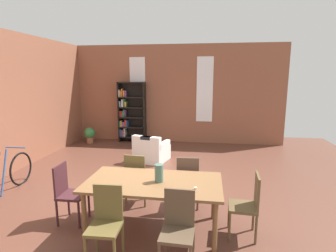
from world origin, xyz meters
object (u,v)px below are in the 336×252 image
(vase_on_table, at_px, (159,173))
(dining_chair_head_right, at_px, (248,203))
(bicycle_second, at_px, (4,177))
(dining_table, at_px, (153,186))
(bookshelf_tall, at_px, (130,112))
(potted_plant_by_shelf, at_px, (90,134))
(dining_chair_near_left, at_px, (106,221))
(armchair_white, at_px, (151,151))
(dining_chair_far_left, at_px, (137,177))
(dining_chair_head_left, at_px, (68,191))
(dining_chair_near_right, at_px, (178,227))
(dining_chair_far_right, at_px, (188,180))

(vase_on_table, xyz_separation_m, dining_chair_head_right, (1.30, -0.00, -0.38))
(dining_chair_head_right, relative_size, bicycle_second, 0.55)
(dining_table, height_order, dining_chair_head_right, dining_chair_head_right)
(bookshelf_tall, bearing_deg, potted_plant_by_shelf, -162.40)
(dining_chair_near_left, xyz_separation_m, armchair_white, (-0.28, 4.01, -0.23))
(armchair_white, relative_size, bicycle_second, 0.56)
(dining_chair_near_left, distance_m, dining_chair_far_left, 1.51)
(dining_chair_head_left, xyz_separation_m, dining_chair_head_right, (2.78, -0.00, 0.00))
(dining_table, height_order, dining_chair_far_left, dining_chair_far_left)
(dining_table, xyz_separation_m, dining_chair_far_left, (-0.46, 0.76, -0.18))
(dining_table, xyz_separation_m, vase_on_table, (0.09, 0.00, 0.21))
(dining_chair_head_right, relative_size, armchair_white, 0.97)
(potted_plant_by_shelf, bearing_deg, dining_chair_near_left, -63.49)
(bicycle_second, bearing_deg, dining_chair_near_left, -29.29)
(dining_chair_far_left, height_order, bicycle_second, dining_chair_far_left)
(dining_chair_head_right, relative_size, dining_chair_far_left, 1.00)
(bicycle_second, xyz_separation_m, potted_plant_by_shelf, (-0.12, 4.15, -0.05))
(dining_chair_near_right, distance_m, armchair_white, 4.19)
(dining_chair_near_right, height_order, bicycle_second, dining_chair_near_right)
(dining_chair_head_left, xyz_separation_m, potted_plant_by_shelf, (-1.90, 4.91, -0.20))
(bicycle_second, bearing_deg, armchair_white, 45.69)
(dining_chair_near_right, distance_m, dining_chair_head_right, 1.19)
(dining_chair_near_right, xyz_separation_m, bicycle_second, (-3.63, 1.52, -0.16))
(vase_on_table, xyz_separation_m, bicycle_second, (-3.25, 0.76, -0.54))
(dining_chair_head_right, relative_size, potted_plant_by_shelf, 1.76)
(bookshelf_tall, xyz_separation_m, bicycle_second, (-1.23, -4.58, -0.69))
(dining_chair_head_right, bearing_deg, vase_on_table, 179.82)
(dining_chair_far_right, distance_m, dining_chair_far_left, 0.92)
(dining_chair_near_right, bearing_deg, dining_chair_far_left, 121.35)
(dining_chair_near_left, bearing_deg, armchair_white, 93.95)
(dining_chair_near_right, height_order, bookshelf_tall, bookshelf_tall)
(dining_chair_head_left, height_order, bookshelf_tall, bookshelf_tall)
(dining_table, xyz_separation_m, dining_chair_head_right, (1.39, -0.00, -0.18))
(dining_chair_near_left, relative_size, dining_chair_near_right, 1.00)
(dining_chair_far_right, xyz_separation_m, bookshelf_tall, (-2.39, 4.59, 0.54))
(dining_chair_near_right, bearing_deg, bookshelf_tall, 111.43)
(dining_chair_far_left, distance_m, armchair_white, 2.52)
(dining_chair_head_left, height_order, dining_chair_head_right, same)
(dining_chair_near_right, relative_size, potted_plant_by_shelf, 1.76)
(dining_chair_head_right, xyz_separation_m, armchair_white, (-2.12, 3.26, -0.23))
(vase_on_table, bearing_deg, dining_chair_far_right, 63.76)
(dining_chair_far_right, xyz_separation_m, dining_chair_far_left, (-0.92, 0.00, 0.00))
(dining_chair_far_right, relative_size, bicycle_second, 0.55)
(dining_chair_near_left, height_order, dining_chair_far_left, same)
(vase_on_table, relative_size, dining_chair_near_left, 0.28)
(vase_on_table, height_order, dining_chair_near_left, vase_on_table)
(dining_chair_far_right, height_order, bookshelf_tall, bookshelf_tall)
(dining_table, bearing_deg, dining_chair_far_right, 58.68)
(dining_chair_near_right, bearing_deg, dining_chair_head_right, 38.97)
(dining_chair_near_right, bearing_deg, potted_plant_by_shelf, 123.46)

